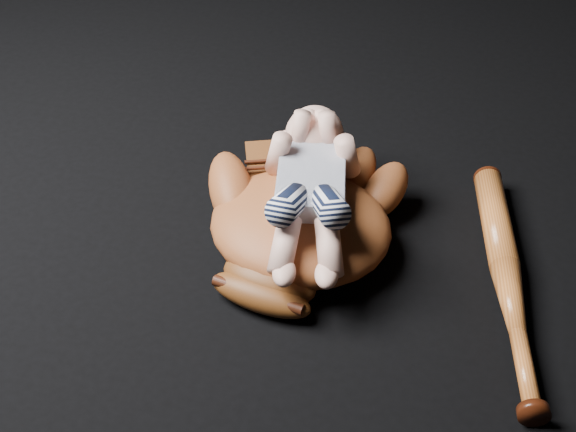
{
  "coord_description": "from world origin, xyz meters",
  "views": [
    {
      "loc": [
        0.02,
        -1.01,
        0.88
      ],
      "look_at": [
        -0.19,
        -0.06,
        0.07
      ],
      "focal_mm": 50.0,
      "sensor_mm": 36.0,
      "label": 1
    }
  ],
  "objects": [
    {
      "name": "baseball_glove",
      "position": [
        -0.17,
        -0.06,
        0.06
      ],
      "size": [
        0.44,
        0.48,
        0.13
      ],
      "primitive_type": null,
      "rotation": [
        0.0,
        0.0,
        -0.22
      ],
      "color": "brown",
      "rests_on": "ground"
    },
    {
      "name": "baseball_bat",
      "position": [
        0.16,
        -0.09,
        0.02
      ],
      "size": [
        0.12,
        0.51,
        0.05
      ],
      "primitive_type": null,
      "rotation": [
        0.0,
        0.0,
        0.15
      ],
      "color": "#A85520",
      "rests_on": "ground"
    },
    {
      "name": "newborn_baby",
      "position": [
        -0.15,
        -0.05,
        0.12
      ],
      "size": [
        0.23,
        0.4,
        0.15
      ],
      "primitive_type": null,
      "rotation": [
        0.0,
        0.0,
        0.15
      ],
      "color": "#DBA18D",
      "rests_on": "baseball_glove"
    }
  ]
}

